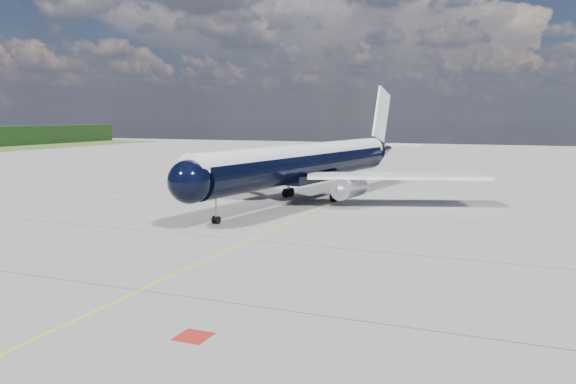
# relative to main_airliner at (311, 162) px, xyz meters

# --- Properties ---
(ground) EXTENTS (320.00, 320.00, 0.00)m
(ground) POSITION_rel_main_airliner_xyz_m (3.14, -4.44, -4.73)
(ground) COLOR gray
(ground) RESTS_ON ground
(taxiway_centerline) EXTENTS (0.16, 160.00, 0.01)m
(taxiway_centerline) POSITION_rel_main_airliner_xyz_m (3.14, -9.44, -4.72)
(taxiway_centerline) COLOR yellow
(taxiway_centerline) RESTS_ON ground
(red_marking) EXTENTS (1.60, 1.60, 0.01)m
(red_marking) POSITION_rel_main_airliner_xyz_m (9.94, -44.44, -4.72)
(red_marking) COLOR maroon
(red_marking) RESTS_ON ground
(main_airliner) EXTENTS (42.77, 52.56, 15.23)m
(main_airliner) POSITION_rel_main_airliner_xyz_m (0.00, 0.00, 0.00)
(main_airliner) COLOR black
(main_airliner) RESTS_ON ground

